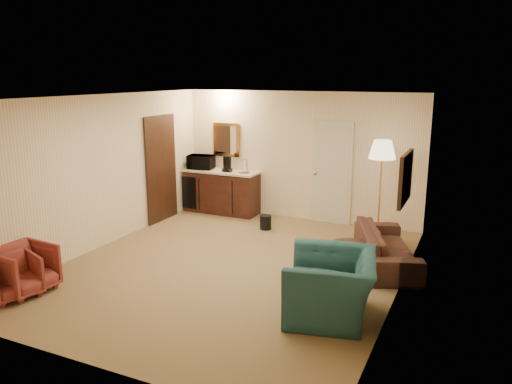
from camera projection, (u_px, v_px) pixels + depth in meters
ground at (232, 267)px, 7.76m from camera, size 6.00×6.00×0.00m
room_walls at (247, 150)px, 8.08m from camera, size 5.02×6.01×2.61m
wetbar_cabinet at (222, 192)px, 10.73m from camera, size 1.64×0.58×0.92m
sofa at (387, 241)px, 7.80m from camera, size 1.23×2.03×0.77m
teal_armchair at (331, 275)px, 6.09m from camera, size 1.02×1.34×1.05m
rose_chair_near at (23, 267)px, 6.79m from camera, size 0.72×0.76×0.73m
rose_chair_far at (13, 275)px, 6.65m from camera, size 0.75×0.77×0.63m
coffee_table at (357, 257)px, 7.56m from camera, size 0.84×0.65×0.44m
floor_lamp at (380, 190)px, 8.95m from camera, size 0.48×0.48×1.80m
waste_bin at (266, 222)px, 9.62m from camera, size 0.26×0.26×0.28m
microwave at (201, 160)px, 10.79m from camera, size 0.58×0.38×0.37m
coffee_maker at (227, 164)px, 10.49m from camera, size 0.19×0.19×0.32m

